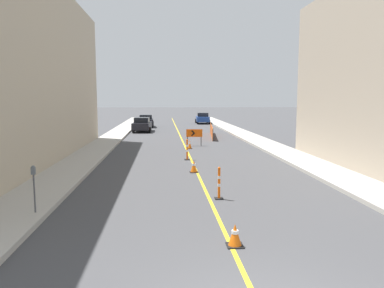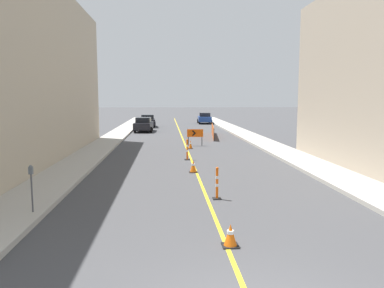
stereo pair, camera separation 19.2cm
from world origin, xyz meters
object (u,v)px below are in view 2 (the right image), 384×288
at_px(traffic_cone_second, 193,166).
at_px(arrow_barricade_primary, 195,134).
at_px(traffic_cone_third, 190,144).
at_px(parking_meter_near_curb, 31,179).
at_px(traffic_cone_nearest, 230,235).
at_px(parked_car_curb_far, 205,118).
at_px(delineator_post_front, 217,185).
at_px(parked_car_curb_near, 144,124).
at_px(delineator_post_rear, 187,151).
at_px(parked_car_curb_mid, 148,121).

height_order(traffic_cone_second, arrow_barricade_primary, arrow_barricade_primary).
height_order(traffic_cone_third, parking_meter_near_curb, parking_meter_near_curb).
distance_m(traffic_cone_nearest, parked_car_curb_far, 45.69).
bearing_deg(traffic_cone_third, arrow_barricade_primary, 74.27).
xyz_separation_m(delineator_post_front, parking_meter_near_curb, (-5.94, -1.71, 0.68)).
relative_size(arrow_barricade_primary, parked_car_curb_near, 0.29).
distance_m(delineator_post_front, delineator_post_rear, 8.86).
xyz_separation_m(delineator_post_rear, parked_car_curb_near, (-3.73, 19.30, 0.26)).
height_order(arrow_barricade_primary, parked_car_curb_near, parked_car_curb_near).
relative_size(delineator_post_rear, parking_meter_near_curb, 0.85).
xyz_separation_m(traffic_cone_second, arrow_barricade_primary, (0.90, 10.48, 0.63)).
bearing_deg(arrow_barricade_primary, delineator_post_rear, -94.01).
xyz_separation_m(delineator_post_front, parked_car_curb_far, (3.74, 41.14, 0.29)).
bearing_deg(traffic_cone_third, parked_car_curb_mid, 101.06).
xyz_separation_m(delineator_post_front, parked_car_curb_near, (-4.32, 28.15, 0.29)).
bearing_deg(parked_car_curb_near, traffic_cone_third, -70.60).
distance_m(delineator_post_front, parked_car_curb_far, 41.31).
relative_size(traffic_cone_nearest, parked_car_curb_far, 0.13).
bearing_deg(parked_car_curb_far, parked_car_curb_mid, -139.82).
bearing_deg(traffic_cone_third, parking_meter_near_curb, -110.69).
distance_m(parked_car_curb_near, parked_car_curb_far, 15.30).
height_order(arrow_barricade_primary, parked_car_curb_mid, parked_car_curb_mid).
distance_m(parked_car_curb_mid, parked_car_curb_far, 10.06).
height_order(delineator_post_front, parking_meter_near_curb, parking_meter_near_curb).
xyz_separation_m(traffic_cone_nearest, delineator_post_front, (0.26, 4.37, 0.23)).
bearing_deg(parked_car_curb_mid, parking_meter_near_curb, -95.60).
xyz_separation_m(traffic_cone_nearest, parked_car_curb_far, (4.00, 45.51, 0.52)).
height_order(parked_car_curb_mid, parked_car_curb_far, same).
bearing_deg(parking_meter_near_curb, parked_car_curb_mid, 87.31).
xyz_separation_m(traffic_cone_second, delineator_post_front, (0.51, -5.00, 0.21)).
distance_m(delineator_post_rear, parking_meter_near_curb, 11.85).
bearing_deg(parking_meter_near_curb, delineator_post_front, 16.06).
height_order(traffic_cone_second, traffic_cone_third, traffic_cone_third).
distance_m(traffic_cone_nearest, delineator_post_rear, 13.22).
height_order(delineator_post_rear, parking_meter_near_curb, parking_meter_near_curb).
distance_m(traffic_cone_second, delineator_post_rear, 3.85).
bearing_deg(traffic_cone_second, parking_meter_near_curb, -129.00).
bearing_deg(delineator_post_front, traffic_cone_third, 90.33).
bearing_deg(traffic_cone_second, parked_car_curb_near, 99.36).
xyz_separation_m(parked_car_curb_near, parked_car_curb_far, (8.07, 13.00, 0.00)).
relative_size(parked_car_curb_mid, parked_car_curb_far, 1.00).
xyz_separation_m(traffic_cone_second, parked_car_curb_near, (-3.81, 23.15, 0.50)).
bearing_deg(traffic_cone_nearest, parked_car_curb_mid, 95.75).
xyz_separation_m(arrow_barricade_primary, parked_car_curb_near, (-4.71, 12.67, -0.13)).
xyz_separation_m(traffic_cone_second, parked_car_curb_mid, (-3.71, 29.99, 0.50)).
bearing_deg(parked_car_curb_mid, parked_car_curb_far, 34.78).
height_order(traffic_cone_third, delineator_post_rear, delineator_post_rear).
xyz_separation_m(traffic_cone_second, delineator_post_rear, (-0.08, 3.84, 0.24)).
relative_size(traffic_cone_second, parked_car_curb_near, 0.14).
xyz_separation_m(traffic_cone_nearest, arrow_barricade_primary, (0.65, 19.85, 0.65)).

